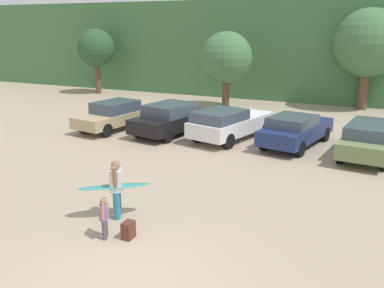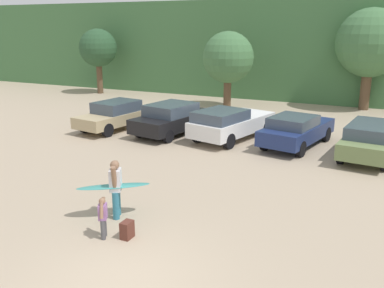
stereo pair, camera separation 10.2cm
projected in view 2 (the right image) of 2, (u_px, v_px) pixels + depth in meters
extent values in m
plane|color=tan|center=(126.00, 280.00, 9.01)|extent=(120.00, 120.00, 0.00)
cube|color=#427042|center=(331.00, 48.00, 33.35)|extent=(108.00, 12.00, 6.95)
cylinder|color=brown|center=(100.00, 79.00, 33.50)|extent=(0.45, 0.45, 2.29)
sphere|color=#284C2D|center=(98.00, 48.00, 32.86)|extent=(2.89, 2.89, 2.89)
cylinder|color=brown|center=(227.00, 93.00, 27.69)|extent=(0.49, 0.49, 1.84)
sphere|color=#427042|center=(228.00, 57.00, 27.07)|extent=(3.26, 3.26, 3.26)
cylinder|color=brown|center=(365.00, 91.00, 26.92)|extent=(0.62, 0.62, 2.37)
sphere|color=#427042|center=(370.00, 43.00, 26.12)|extent=(4.21, 4.21, 4.21)
cube|color=tan|center=(118.00, 117.00, 22.04)|extent=(2.43, 4.89, 0.56)
cube|color=#3F4C5B|center=(116.00, 107.00, 21.86)|extent=(1.92, 2.41, 0.55)
cylinder|color=black|center=(127.00, 116.00, 23.77)|extent=(0.32, 0.69, 0.66)
cylinder|color=black|center=(148.00, 119.00, 22.93)|extent=(0.32, 0.69, 0.66)
cylinder|color=black|center=(85.00, 126.00, 21.30)|extent=(0.32, 0.69, 0.66)
cylinder|color=black|center=(107.00, 130.00, 20.46)|extent=(0.32, 0.69, 0.66)
cube|color=black|center=(173.00, 121.00, 21.01)|extent=(2.70, 4.80, 0.67)
cube|color=#3F4C5B|center=(171.00, 109.00, 20.74)|extent=(2.17, 2.62, 0.55)
cylinder|color=black|center=(177.00, 120.00, 22.76)|extent=(0.32, 0.63, 0.61)
cylinder|color=black|center=(204.00, 124.00, 21.79)|extent=(0.32, 0.63, 0.61)
cylinder|color=black|center=(139.00, 131.00, 20.40)|extent=(0.32, 0.63, 0.61)
cylinder|color=black|center=(168.00, 136.00, 19.43)|extent=(0.32, 0.63, 0.61)
cube|color=white|center=(233.00, 124.00, 20.07)|extent=(2.99, 5.04, 0.69)
cube|color=#3F4C5B|center=(221.00, 116.00, 19.15)|extent=(2.27, 2.67, 0.47)
cylinder|color=black|center=(235.00, 123.00, 21.85)|extent=(0.38, 0.72, 0.69)
cylinder|color=black|center=(265.00, 128.00, 20.80)|extent=(0.38, 0.72, 0.69)
cylinder|color=black|center=(198.00, 135.00, 19.51)|extent=(0.38, 0.72, 0.69)
cylinder|color=black|center=(229.00, 141.00, 18.47)|extent=(0.38, 0.72, 0.69)
cube|color=navy|center=(297.00, 131.00, 18.88)|extent=(2.65, 4.80, 0.63)
cube|color=#3F4C5B|center=(293.00, 122.00, 18.34)|extent=(2.02, 2.34, 0.45)
cylinder|color=black|center=(293.00, 129.00, 20.59)|extent=(0.35, 0.70, 0.67)
cylinder|color=black|center=(326.00, 134.00, 19.67)|extent=(0.35, 0.70, 0.67)
cylinder|color=black|center=(265.00, 143.00, 18.27)|extent=(0.35, 0.70, 0.67)
cylinder|color=black|center=(301.00, 149.00, 17.34)|extent=(0.35, 0.70, 0.67)
cube|color=#6B7F4C|center=(371.00, 141.00, 17.26)|extent=(2.27, 4.84, 0.61)
cube|color=#3F4C5B|center=(372.00, 129.00, 16.96)|extent=(1.91, 2.93, 0.47)
cylinder|color=black|center=(357.00, 138.00, 19.01)|extent=(0.29, 0.70, 0.68)
cylinder|color=black|center=(341.00, 155.00, 16.48)|extent=(0.29, 0.70, 0.68)
cylinder|color=teal|center=(116.00, 206.00, 11.74)|extent=(0.19, 0.19, 0.79)
cylinder|color=teal|center=(117.00, 201.00, 12.01)|extent=(0.19, 0.19, 0.79)
cube|color=silver|center=(115.00, 180.00, 11.69)|extent=(0.45, 0.50, 0.61)
sphere|color=#8C664C|center=(115.00, 165.00, 11.57)|extent=(0.25, 0.25, 0.25)
cylinder|color=#8C664C|center=(114.00, 177.00, 11.43)|extent=(0.25, 0.32, 0.65)
cylinder|color=#8C664C|center=(116.00, 172.00, 11.86)|extent=(0.22, 0.27, 0.65)
cylinder|color=#4C4C51|center=(103.00, 230.00, 10.64)|extent=(0.12, 0.12, 0.52)
cylinder|color=#4C4C51|center=(104.00, 227.00, 10.82)|extent=(0.12, 0.12, 0.52)
cube|color=#9966A5|center=(103.00, 212.00, 10.61)|extent=(0.30, 0.32, 0.40)
sphere|color=#8C664C|center=(102.00, 201.00, 10.53)|extent=(0.16, 0.16, 0.16)
cylinder|color=#8C664C|center=(101.00, 210.00, 10.44)|extent=(0.18, 0.24, 0.42)
cylinder|color=#8C664C|center=(103.00, 205.00, 10.72)|extent=(0.16, 0.21, 0.43)
ellipsoid|color=teal|center=(113.00, 186.00, 11.77)|extent=(1.95, 1.67, 0.14)
cube|color=#592D23|center=(127.00, 230.00, 10.71)|extent=(0.24, 0.34, 0.45)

